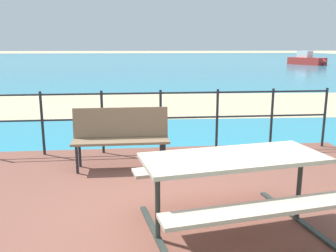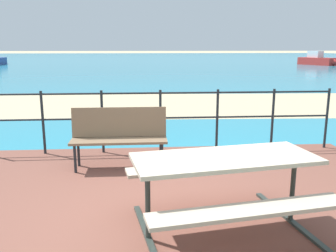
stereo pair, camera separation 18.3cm
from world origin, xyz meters
The scene contains 8 objects.
ground_plane centered at (0.00, 0.00, 0.00)m, with size 240.00×240.00×0.00m, color tan.
patio_paving centered at (0.00, 0.00, 0.03)m, with size 6.40×5.20×0.06m, color brown.
sea_water centered at (0.00, 40.00, 0.01)m, with size 90.00×90.00×0.01m, color teal.
beach_strip centered at (0.00, 7.81, 0.01)m, with size 54.00×4.93×0.01m, color tan.
picnic_table centered at (0.47, -0.44, 0.65)m, with size 1.96×1.66×0.77m.
park_bench centered at (-0.66, 1.59, 0.59)m, with size 1.41×0.42×0.89m.
railing_fence centered at (0.00, 2.36, 0.72)m, with size 5.94×0.04×1.07m.
boat_near centered at (16.65, 30.39, 0.46)m, with size 2.80×4.07×1.32m.
Camera 2 is at (-0.32, -3.68, 1.86)m, focal length 38.69 mm.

